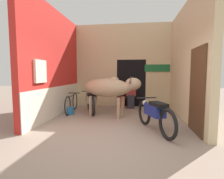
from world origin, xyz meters
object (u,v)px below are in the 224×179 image
shopkeeper_seated (131,93)px  plastic_stool (122,102)px  bicycle (72,103)px  cow (109,88)px  bucket (70,111)px  motorcycle_near (155,113)px  motorcycle_far (91,101)px

shopkeeper_seated → plastic_stool: shopkeeper_seated is taller
bicycle → shopkeeper_seated: (2.21, 1.12, 0.30)m
bicycle → shopkeeper_seated: bearing=27.0°
cow → shopkeeper_seated: (0.69, 1.60, -0.33)m
bicycle → cow: bearing=-17.4°
bucket → cow: bearing=-4.7°
motorcycle_near → plastic_stool: (-1.07, 2.93, -0.21)m
motorcycle_near → bicycle: (-2.88, 1.83, -0.10)m
motorcycle_far → bucket: motorcycle_far is taller
cow → plastic_stool: cow is taller
motorcycle_near → bicycle: size_ratio=1.04×
motorcycle_near → motorcycle_far: (-2.15, 1.88, -0.02)m
cow → bucket: cow is taller
motorcycle_near → bucket: size_ratio=6.92×
bicycle → bucket: (0.08, -0.35, -0.22)m
motorcycle_near → bucket: bearing=152.3°
shopkeeper_seated → motorcycle_far: bearing=-144.1°
motorcycle_far → plastic_stool: (1.09, 1.05, -0.20)m
cow → shopkeeper_seated: 1.77m
motorcycle_near → shopkeeper_seated: size_ratio=1.45×
plastic_stool → bucket: 2.27m
motorcycle_near → plastic_stool: 3.13m
bicycle → plastic_stool: bearing=31.4°
motorcycle_near → bicycle: motorcycle_near is taller
cow → bicycle: size_ratio=1.22×
motorcycle_near → shopkeeper_seated: 3.03m
shopkeeper_seated → plastic_stool: size_ratio=2.72×
motorcycle_near → plastic_stool: size_ratio=3.94×
cow → motorcycle_near: bearing=-44.8°
cow → motorcycle_near: (1.36, -1.35, -0.53)m
bicycle → shopkeeper_seated: size_ratio=1.40×
cow → motorcycle_far: bearing=146.4°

